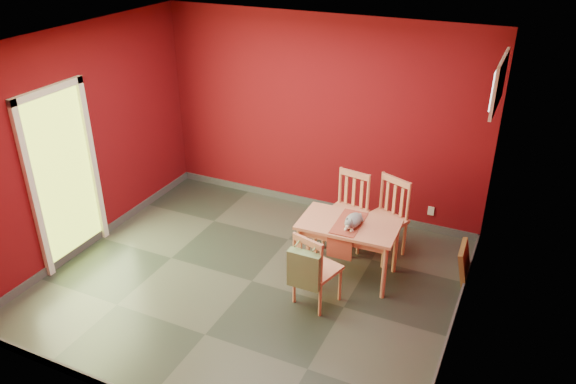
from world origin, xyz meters
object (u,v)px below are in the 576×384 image
at_px(chair_far_left, 347,210).
at_px(chair_near, 315,268).
at_px(picture_frame, 464,263).
at_px(tote_bag, 304,270).
at_px(dining_table, 349,230).
at_px(cat, 353,218).
at_px(chair_far_right, 385,217).

relative_size(chair_far_left, chair_near, 1.10).
xyz_separation_m(chair_near, picture_frame, (1.39, 1.12, -0.23)).
xyz_separation_m(tote_bag, picture_frame, (1.42, 1.33, -0.33)).
height_order(dining_table, tote_bag, tote_bag).
xyz_separation_m(chair_far_left, cat, (0.29, -0.64, 0.28)).
bearing_deg(chair_far_left, chair_far_right, 0.33).
relative_size(dining_table, cat, 3.15).
distance_m(chair_far_left, chair_far_right, 0.48).
bearing_deg(chair_near, dining_table, 78.12).
relative_size(dining_table, chair_far_left, 1.16).
xyz_separation_m(chair_far_left, picture_frame, (1.48, -0.15, -0.28)).
relative_size(chair_far_left, tote_bag, 2.00).
height_order(tote_bag, cat, cat).
xyz_separation_m(dining_table, cat, (0.06, -0.03, 0.18)).
bearing_deg(picture_frame, dining_table, -159.49).
bearing_deg(chair_far_left, cat, -66.12).
distance_m(chair_far_right, chair_near, 1.33).
height_order(dining_table, picture_frame, dining_table).
bearing_deg(tote_bag, cat, 74.54).
xyz_separation_m(tote_bag, cat, (0.23, 0.83, 0.23)).
bearing_deg(chair_far_right, chair_near, -107.19).
xyz_separation_m(chair_far_right, tote_bag, (-0.43, -1.48, 0.05)).
bearing_deg(cat, chair_near, -126.13).
distance_m(dining_table, chair_far_right, 0.68).
distance_m(tote_bag, picture_frame, 1.97).
distance_m(chair_far_right, picture_frame, 1.05).
bearing_deg(chair_far_right, tote_bag, -106.17).
xyz_separation_m(chair_far_right, chair_near, (-0.39, -1.27, -0.06)).
height_order(chair_far_right, chair_near, chair_far_right).
bearing_deg(picture_frame, chair_far_right, 171.41).
relative_size(chair_far_right, picture_frame, 2.23).
bearing_deg(chair_far_left, tote_bag, -87.83).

